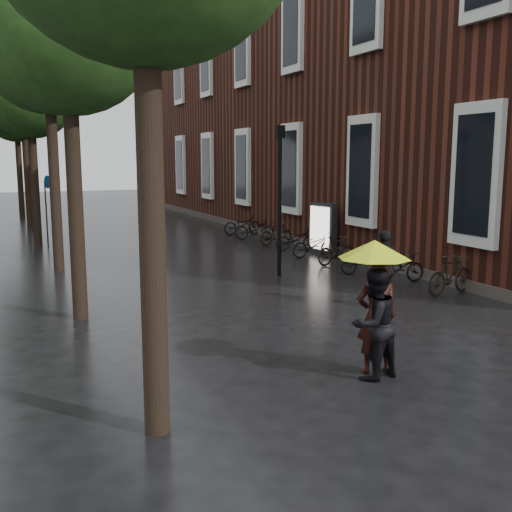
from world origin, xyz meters
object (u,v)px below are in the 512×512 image
person_burgundy (377,317)px  person_black (374,324)px  parked_bicycles (310,243)px  pedestrian_walking (385,269)px  lamp_post (280,186)px  ad_lightbox (323,229)px

person_burgundy → person_black: size_ratio=1.05×
parked_bicycles → pedestrian_walking: bearing=-106.0°
person_burgundy → lamp_post: lamp_post is taller
person_black → parked_bicycles: 12.00m
parked_bicycles → ad_lightbox: bearing=-11.2°
person_burgundy → person_black: (-0.19, -0.19, -0.05)m
person_burgundy → parked_bicycles: 11.75m
person_burgundy → person_black: person_burgundy is taller
ad_lightbox → lamp_post: (-3.11, -2.80, 1.70)m
person_burgundy → parked_bicycles: bearing=-98.5°
pedestrian_walking → lamp_post: bearing=-91.9°
person_black → ad_lightbox: 12.10m
parked_bicycles → person_black: bearing=-114.6°
person_burgundy → pedestrian_walking: bearing=-112.2°
pedestrian_walking → parked_bicycles: pedestrian_walking is taller
person_burgundy → lamp_post: size_ratio=0.43×
person_burgundy → ad_lightbox: bearing=-100.6°
pedestrian_walking → lamp_post: (-0.59, 4.31, 1.74)m
ad_lightbox → person_black: bearing=-125.3°
lamp_post → pedestrian_walking: bearing=-82.2°
ad_lightbox → lamp_post: size_ratio=0.43×
lamp_post → ad_lightbox: bearing=42.0°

